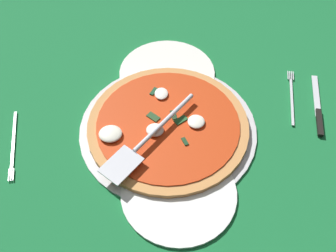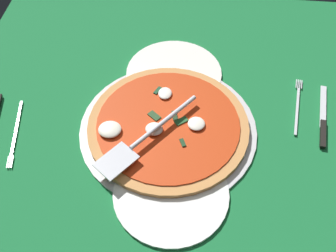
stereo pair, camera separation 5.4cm
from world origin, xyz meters
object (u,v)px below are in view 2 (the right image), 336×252
object	(u,v)px
pizza	(167,126)
place_setting_near	(4,128)
place_setting_far	(310,115)
pizza_server	(145,137)
dinner_plate_left	(174,73)
dinner_plate_right	(171,193)

from	to	relation	value
pizza	place_setting_near	bearing A→B (deg)	-84.99
place_setting_near	place_setting_far	size ratio (longest dim) A/B	0.96
pizza_server	place_setting_near	world-z (taller)	pizza_server
dinner_plate_left	place_setting_far	world-z (taller)	place_setting_far
place_setting_near	dinner_plate_left	bearing A→B (deg)	109.77
pizza	dinner_plate_right	bearing A→B (deg)	8.55
place_setting_near	place_setting_far	world-z (taller)	same
dinner_plate_right	pizza_server	bearing A→B (deg)	-149.12
pizza_server	place_setting_near	bearing A→B (deg)	-55.16
pizza	place_setting_near	world-z (taller)	pizza
dinner_plate_right	place_setting_far	xyz separation A→B (cm)	(-24.26, 30.68, -0.15)
pizza_server	place_setting_near	xyz separation A→B (cm)	(-1.98, -33.17, -3.84)
dinner_plate_left	pizza	size ratio (longest dim) A/B	0.67
place_setting_near	place_setting_far	distance (cm)	71.32
dinner_plate_left	place_setting_near	bearing A→B (deg)	-59.56
dinner_plate_right	pizza_server	xyz separation A→B (cm)	(-10.99, -6.57, 3.71)
place_setting_near	place_setting_far	xyz separation A→B (cm)	(-11.29, 70.42, -0.02)
pizza	place_setting_near	distance (cm)	37.47
dinner_plate_right	place_setting_far	world-z (taller)	place_setting_far
dinner_plate_left	place_setting_near	distance (cm)	43.08
dinner_plate_right	place_setting_near	xyz separation A→B (cm)	(-12.97, -39.74, -0.13)
dinner_plate_left	place_setting_near	world-z (taller)	place_setting_near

